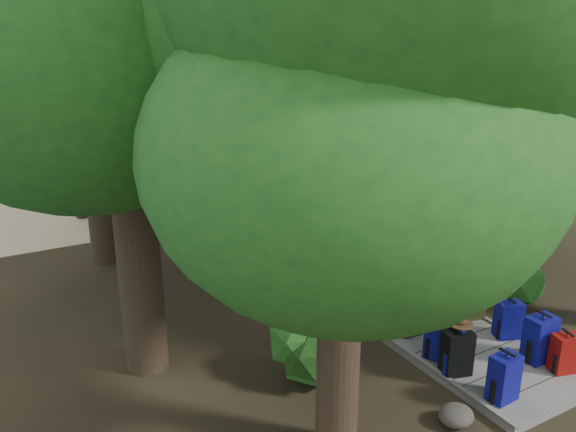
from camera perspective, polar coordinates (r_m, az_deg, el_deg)
ground at (r=11.98m, az=6.39°, el=-6.49°), size 120.00×120.00×0.00m
sand_beach at (r=26.09m, az=-14.60°, el=6.47°), size 40.00×22.00×0.02m
boardwalk at (r=12.71m, az=3.77°, el=-4.65°), size 2.00×12.00×0.12m
backpack_left_a at (r=8.50m, az=21.12°, el=-14.87°), size 0.42×0.30×0.75m
backpack_left_b at (r=8.86m, az=16.80°, el=-12.92°), size 0.48×0.40×0.76m
backpack_left_c at (r=9.22m, az=14.96°, el=-11.48°), size 0.48×0.42×0.75m
backpack_left_d at (r=10.01m, az=9.87°, el=-9.12°), size 0.43×0.33×0.60m
backpack_right_a at (r=9.51m, az=26.30°, el=-12.22°), size 0.43×0.35×0.66m
backpack_right_b at (r=9.60m, az=24.24°, el=-11.09°), size 0.46×0.33×0.81m
backpack_right_c at (r=10.12m, az=21.51°, el=-9.60°), size 0.48×0.41×0.69m
backpack_right_d at (r=10.58m, az=18.22°, el=-8.25°), size 0.45×0.37×0.61m
duffel_right_khaki at (r=10.73m, az=16.92°, el=-8.36°), size 0.62×0.71×0.40m
duffel_right_black at (r=11.23m, az=13.13°, el=-6.60°), size 0.73×0.88×0.48m
suitcase_on_boardwalk at (r=9.75m, az=12.38°, el=-10.13°), size 0.40×0.26×0.59m
lone_suitcase_on_sand at (r=18.47m, az=-6.63°, el=3.51°), size 0.46×0.27×0.70m
hat_brown at (r=8.73m, az=17.18°, el=-10.15°), size 0.36×0.36×0.11m
hat_white at (r=9.01m, az=14.69°, el=-9.02°), size 0.39×0.39×0.13m
kayak at (r=19.85m, az=-19.23°, el=3.00°), size 1.40×2.88×0.28m
sun_lounger at (r=21.91m, az=-1.55°, el=5.85°), size 0.84×2.12×0.67m
tree_right_b at (r=13.27m, az=25.89°, el=15.47°), size 5.33×5.33×9.52m
tree_right_c at (r=14.73m, az=16.04°, el=17.74°), size 5.84×5.84×10.10m
tree_right_d at (r=16.92m, az=15.27°, el=18.18°), size 5.65×5.65×10.36m
tree_right_e at (r=18.69m, az=6.68°, el=17.20°), size 5.26×5.26×9.47m
tree_right_f at (r=22.15m, az=5.47°, el=19.47°), size 6.23×6.23×11.12m
tree_left_a at (r=5.94m, az=5.76°, el=5.65°), size 4.41×4.41×7.35m
tree_left_b at (r=7.96m, az=-16.54°, el=14.61°), size 5.07×5.07×9.13m
tree_left_c at (r=12.70m, az=-19.84°, el=13.00°), size 4.68×4.68×8.13m
tree_back_a at (r=24.41m, az=-17.95°, el=17.10°), size 5.70×5.70×9.87m
tree_back_b at (r=26.91m, az=-11.03°, el=18.10°), size 5.78×5.78×10.32m
tree_back_c at (r=27.45m, az=-4.09°, el=17.23°), size 5.14×5.14×9.24m
palm_right_a at (r=17.03m, az=3.83°, el=14.18°), size 4.50×4.50×7.66m
palm_right_b at (r=22.77m, az=0.19°, el=14.96°), size 3.89×3.89×7.51m
palm_right_c at (r=23.13m, az=-6.05°, el=15.02°), size 4.78×4.78×7.60m
palm_left_a at (r=16.13m, az=-22.33°, el=11.47°), size 4.38×4.38×6.97m
rock_left_a at (r=8.18m, az=16.71°, el=-18.83°), size 0.48×0.44×0.27m
rock_left_b at (r=8.82m, az=1.29°, el=-15.33°), size 0.34×0.31×0.19m
rock_left_c at (r=11.56m, az=-1.17°, el=-6.59°), size 0.49×0.44×0.27m
rock_left_d at (r=13.07m, az=-8.87°, el=-4.08°), size 0.30×0.27×0.16m
rock_right_a at (r=10.86m, az=24.23°, el=-10.07°), size 0.45×0.40×0.25m
rock_right_b at (r=12.71m, az=16.96°, el=-5.16°), size 0.42×0.38×0.23m
rock_right_c at (r=13.90m, az=10.52°, el=-2.80°), size 0.31×0.27×0.17m
rock_right_d at (r=16.74m, az=7.09°, el=1.15°), size 0.51×0.46×0.28m
shrub_left_a at (r=8.51m, az=1.88°, el=-13.50°), size 1.09×1.09×0.98m
shrub_left_b at (r=11.97m, az=-6.21°, el=-4.60°), size 0.81×0.81×0.73m
shrub_left_c at (r=14.61m, az=-11.95°, el=-0.12°), size 1.12×1.12×1.00m
shrub_right_a at (r=11.79m, az=22.36°, el=-5.66°), size 1.08×1.08×0.97m
shrub_right_b at (r=14.36m, az=11.21°, el=0.29°), size 1.48×1.48×1.33m
shrub_right_c at (r=16.75m, az=1.59°, el=2.34°), size 0.96×0.96×0.87m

